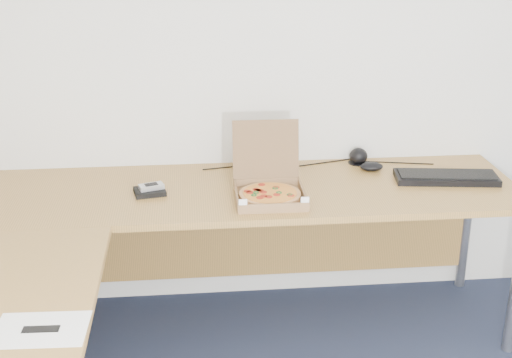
{
  "coord_description": "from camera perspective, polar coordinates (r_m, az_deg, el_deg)",
  "views": [
    {
      "loc": [
        -0.72,
        -1.51,
        1.9
      ],
      "look_at": [
        -0.45,
        1.28,
        0.82
      ],
      "focal_mm": 49.09,
      "sensor_mm": 36.0,
      "label": 1
    }
  ],
  "objects": [
    {
      "name": "pizza_box",
      "position": [
        3.03,
        1.11,
        -0.92
      ],
      "size": [
        0.3,
        0.35,
        0.3
      ],
      "rotation": [
        0.0,
        0.0,
        -0.01
      ],
      "color": "olive",
      "rests_on": "desk"
    },
    {
      "name": "dome_speaker",
      "position": [
        3.48,
        8.35,
        1.94
      ],
      "size": [
        0.1,
        0.1,
        0.08
      ],
      "primitive_type": "ellipsoid",
      "color": "black",
      "rests_on": "desk"
    },
    {
      "name": "keyboard",
      "position": [
        3.35,
        15.24,
        0.12
      ],
      "size": [
        0.48,
        0.23,
        0.03
      ],
      "primitive_type": "cube",
      "rotation": [
        0.0,
        0.0,
        -0.13
      ],
      "color": "black",
      "rests_on": "desk"
    },
    {
      "name": "mouse",
      "position": [
        3.4,
        9.4,
        1.01
      ],
      "size": [
        0.13,
        0.1,
        0.04
      ],
      "primitive_type": "ellipsoid",
      "rotation": [
        0.0,
        0.0,
        0.3
      ],
      "color": "black",
      "rests_on": "desk"
    },
    {
      "name": "room_shell",
      "position": [
        1.8,
        18.59,
        -1.34
      ],
      "size": [
        3.5,
        3.5,
        2.5
      ],
      "primitive_type": null,
      "color": "silver",
      "rests_on": "ground"
    },
    {
      "name": "paper_sheet",
      "position": [
        2.23,
        -17.13,
        -11.63
      ],
      "size": [
        0.28,
        0.21,
        0.0
      ],
      "primitive_type": "cube",
      "rotation": [
        0.0,
        0.0,
        -0.04
      ],
      "color": "white",
      "rests_on": "desk"
    },
    {
      "name": "phone",
      "position": [
        3.11,
        -8.53,
        -0.62
      ],
      "size": [
        0.12,
        0.09,
        0.02
      ],
      "primitive_type": "cube",
      "rotation": [
        0.0,
        0.0,
        0.32
      ],
      "color": "#B2B5BA",
      "rests_on": "wallet"
    },
    {
      "name": "desk",
      "position": [
        2.76,
        -7.15,
        -4.87
      ],
      "size": [
        2.5,
        2.2,
        0.73
      ],
      "color": "#A67738",
      "rests_on": "ground"
    },
    {
      "name": "cable_bundle",
      "position": [
        3.45,
        4.68,
        1.22
      ],
      "size": [
        0.55,
        0.11,
        0.01
      ],
      "primitive_type": null,
      "rotation": [
        0.0,
        0.0,
        0.14
      ],
      "color": "black",
      "rests_on": "desk"
    },
    {
      "name": "wallet",
      "position": [
        3.12,
        -8.65,
        -1.01
      ],
      "size": [
        0.15,
        0.13,
        0.02
      ],
      "primitive_type": "cube",
      "rotation": [
        0.0,
        0.0,
        0.2
      ],
      "color": "black",
      "rests_on": "desk"
    },
    {
      "name": "drinking_glass",
      "position": [
        3.35,
        1.57,
        1.8
      ],
      "size": [
        0.07,
        0.07,
        0.13
      ],
      "primitive_type": "cylinder",
      "color": "white",
      "rests_on": "desk"
    }
  ]
}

